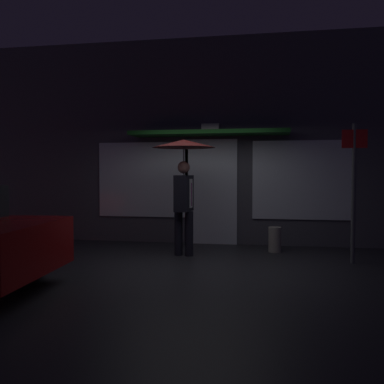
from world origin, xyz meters
TOP-DOWN VIEW (x-y plane):
  - ground_plane at (0.00, 0.00)m, footprint 18.00×18.00m
  - building_facade at (0.00, 2.34)m, footprint 10.90×1.00m
  - person_with_umbrella at (-0.30, 0.79)m, footprint 1.14×1.14m
  - street_sign_post at (2.58, 0.62)m, footprint 0.40×0.07m
  - sidewalk_bollard at (1.32, 1.45)m, footprint 0.24×0.24m

SIDE VIEW (x-z plane):
  - ground_plane at x=0.00m, z-range 0.00..0.00m
  - sidewalk_bollard at x=1.32m, z-range 0.00..0.47m
  - street_sign_post at x=2.58m, z-range 0.16..2.46m
  - person_with_umbrella at x=-0.30m, z-range 0.55..2.64m
  - building_facade at x=0.00m, z-range -0.02..4.31m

